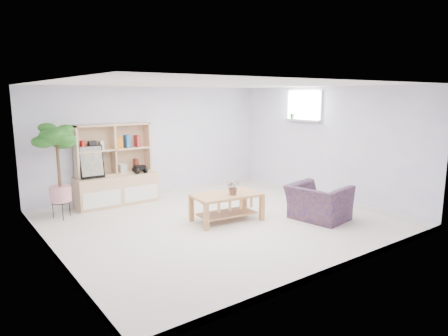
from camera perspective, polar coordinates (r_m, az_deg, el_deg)
floor at (r=7.11m, az=-0.65°, el=-7.84°), size 5.50×5.00×0.01m
ceiling at (r=6.76m, az=-0.69°, el=11.88°), size 5.50×5.00×0.01m
walls at (r=6.83m, az=-0.67°, el=1.76°), size 5.51×5.01×2.40m
baseboard at (r=7.10m, az=-0.65°, el=-7.46°), size 5.50×5.00×0.10m
window at (r=9.03m, az=11.43°, el=8.75°), size 0.10×0.98×0.68m
window_sill at (r=9.00m, az=11.09°, el=6.72°), size 0.14×1.00×0.04m
storage_unit at (r=8.40m, az=-15.17°, el=0.42°), size 1.65×0.56×1.65m
poster at (r=8.17m, az=-18.39°, el=0.80°), size 0.47×0.13×0.64m
toy_truck at (r=8.51m, az=-11.93°, el=-0.10°), size 0.34×0.23×0.18m
coffee_table at (r=7.17m, az=0.39°, el=-5.63°), size 1.27×0.78×0.49m
table_plant at (r=7.03m, az=1.33°, el=-2.74°), size 0.29×0.27×0.27m
floor_tree at (r=7.74m, az=-22.51°, el=-0.47°), size 0.83×0.83×1.75m
armchair at (r=7.40m, az=13.35°, el=-4.47°), size 1.00×1.11×0.73m
sill_plant at (r=9.19m, az=9.78°, el=7.76°), size 0.17×0.15×0.26m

